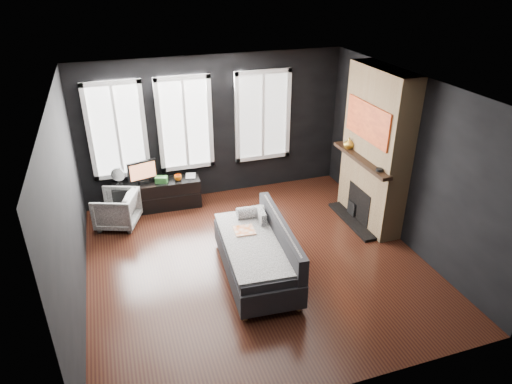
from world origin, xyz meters
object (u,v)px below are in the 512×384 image
object	(u,v)px
media_console	(157,194)
mug	(178,177)
monitor	(142,171)
armchair	(116,208)
mantel_vase	(349,143)
sofa	(256,251)
book	(185,170)

from	to	relation	value
media_console	mug	distance (m)	0.53
monitor	mug	xyz separation A→B (m)	(0.61, -0.08, -0.18)
media_console	mug	size ratio (longest dim) A/B	11.57
media_console	monitor	bearing A→B (deg)	-174.55
armchair	monitor	size ratio (longest dim) A/B	1.26
armchair	mantel_vase	distance (m)	4.19
sofa	media_console	bearing A→B (deg)	117.38
media_console	sofa	bearing A→B (deg)	-64.60
armchair	mug	xyz separation A→B (m)	(1.15, 0.35, 0.27)
media_console	book	bearing A→B (deg)	4.41
armchair	media_console	distance (m)	0.87
mug	mantel_vase	world-z (taller)	mantel_vase
book	mug	bearing A→B (deg)	-144.91
mug	mantel_vase	size ratio (longest dim) A/B	0.69
sofa	armchair	xyz separation A→B (m)	(-1.85, 2.10, -0.08)
armchair	book	size ratio (longest dim) A/B	2.80
mug	book	size ratio (longest dim) A/B	0.55
mug	monitor	bearing A→B (deg)	172.50
sofa	mug	xyz separation A→B (m)	(-0.70, 2.45, 0.19)
sofa	mantel_vase	xyz separation A→B (m)	(2.15, 1.36, 0.90)
armchair	sofa	bearing A→B (deg)	62.29
book	mantel_vase	xyz separation A→B (m)	(2.69, -1.21, 0.66)
armchair	media_console	world-z (taller)	armchair
mug	book	xyz separation A→B (m)	(0.17, 0.12, 0.06)
sofa	book	bearing A→B (deg)	105.87
sofa	media_console	xyz separation A→B (m)	(-1.10, 2.55, -0.15)
armchair	monitor	bearing A→B (deg)	149.91
book	mantel_vase	bearing A→B (deg)	-24.27
sofa	mantel_vase	world-z (taller)	mantel_vase
armchair	mantel_vase	world-z (taller)	mantel_vase
mantel_vase	sofa	bearing A→B (deg)	-147.80
media_console	mantel_vase	xyz separation A→B (m)	(3.25, -1.19, 1.05)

